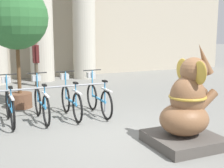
% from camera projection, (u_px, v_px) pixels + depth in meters
% --- Properties ---
extents(ground_plane, '(60.00, 60.00, 0.00)m').
position_uv_depth(ground_plane, '(120.00, 137.00, 6.21)').
color(ground_plane, slate).
extents(building_facade, '(20.00, 0.20, 6.00)m').
position_uv_depth(building_facade, '(36.00, 8.00, 13.44)').
color(building_facade, '#B2A893').
rests_on(building_facade, ground_plane).
extents(column_middle, '(1.21, 1.21, 5.16)m').
position_uv_depth(column_middle, '(41.00, 17.00, 12.60)').
color(column_middle, '#BCB7A8').
rests_on(column_middle, ground_plane).
extents(column_right, '(1.21, 1.21, 5.16)m').
position_uv_depth(column_right, '(84.00, 17.00, 13.33)').
color(column_right, '#BCB7A8').
rests_on(column_right, ground_plane).
extents(bike_rack, '(2.73, 0.05, 0.77)m').
position_uv_depth(bike_rack, '(55.00, 94.00, 7.53)').
color(bike_rack, gray).
rests_on(bike_rack, ground_plane).
extents(bicycle_0, '(0.48, 1.71, 1.08)m').
position_uv_depth(bicycle_0, '(10.00, 105.00, 7.06)').
color(bicycle_0, black).
rests_on(bicycle_0, ground_plane).
extents(bicycle_1, '(0.48, 1.71, 1.08)m').
position_uv_depth(bicycle_1, '(41.00, 103.00, 7.32)').
color(bicycle_1, black).
rests_on(bicycle_1, ground_plane).
extents(bicycle_2, '(0.48, 1.71, 1.08)m').
position_uv_depth(bicycle_2, '(71.00, 100.00, 7.59)').
color(bicycle_2, black).
rests_on(bicycle_2, ground_plane).
extents(bicycle_3, '(0.48, 1.71, 1.08)m').
position_uv_depth(bicycle_3, '(98.00, 98.00, 7.84)').
color(bicycle_3, black).
rests_on(bicycle_3, ground_plane).
extents(elephant_statue, '(1.21, 1.21, 1.90)m').
position_uv_depth(elephant_statue, '(186.00, 111.00, 5.70)').
color(elephant_statue, '#4C4742').
rests_on(elephant_statue, ground_plane).
extents(person_pedestrian, '(0.24, 0.47, 1.80)m').
position_uv_depth(person_pedestrian, '(36.00, 57.00, 11.62)').
color(person_pedestrian, brown).
rests_on(person_pedestrian, ground_plane).
extents(potted_tree, '(1.68, 1.68, 3.26)m').
position_uv_depth(potted_tree, '(16.00, 21.00, 8.15)').
color(potted_tree, brown).
rests_on(potted_tree, ground_plane).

